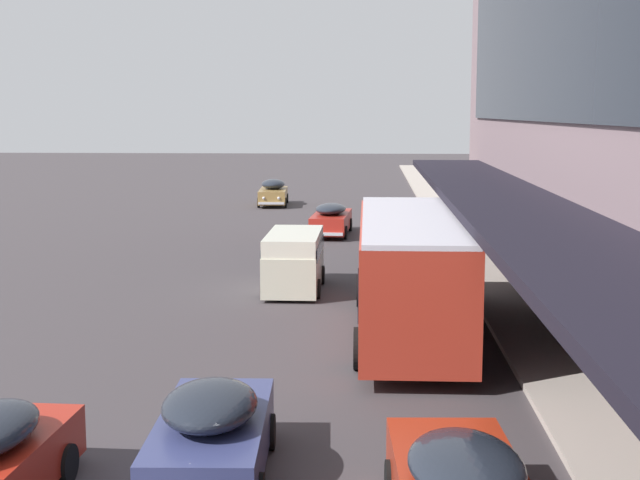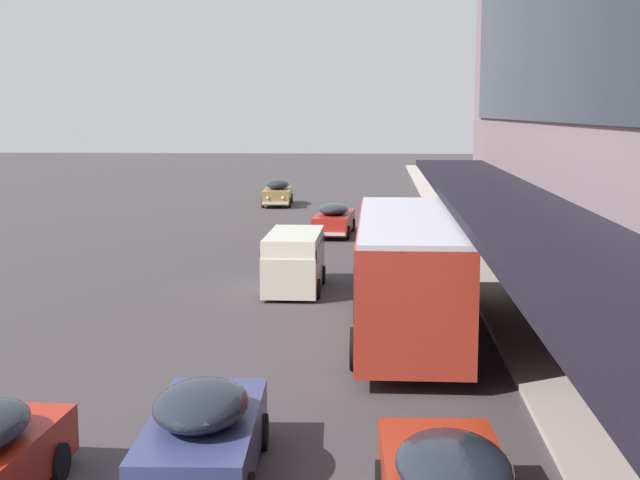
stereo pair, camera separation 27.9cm
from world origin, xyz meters
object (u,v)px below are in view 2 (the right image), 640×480
Objects in this scene: sedan_oncoming_front at (278,193)px; vw_van at (295,258)px; transit_bus_kerbside_front at (407,268)px; sedan_second_near at (203,432)px; sedan_far_back at (334,219)px.

vw_van is (3.63, -27.24, 0.28)m from sedan_oncoming_front.
transit_bus_kerbside_front is 10.38m from sedan_second_near.
vw_van reaches higher than sedan_oncoming_front.
transit_bus_kerbside_front reaches higher than sedan_far_back.
sedan_far_back is 13.60m from vw_van.
vw_van reaches higher than sedan_second_near.
sedan_oncoming_front is 43.09m from sedan_second_near.
vw_van is at bearing 120.69° from transit_bus_kerbside_front.
vw_van is (0.03, 15.70, 0.30)m from sedan_second_near.
vw_van is at bearing 89.88° from sedan_second_near.
sedan_oncoming_front is (-7.20, 33.26, -1.04)m from transit_bus_kerbside_front.
sedan_second_near is at bearing -91.37° from sedan_far_back.
sedan_second_near is at bearing -90.12° from vw_van.
sedan_second_near is 29.28m from sedan_far_back.
sedan_second_near is (-3.60, -9.68, -1.06)m from transit_bus_kerbside_front.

